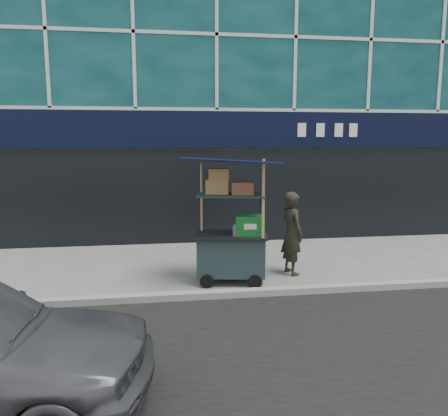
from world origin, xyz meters
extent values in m
plane|color=slate|center=(0.00, 0.00, 0.00)|extent=(80.00, 80.00, 0.00)
cube|color=#96978F|center=(0.00, -0.20, 0.06)|extent=(80.00, 0.18, 0.12)
cube|color=gray|center=(0.00, 7.00, 6.00)|extent=(16.00, 6.00, 12.00)
cube|color=black|center=(0.00, 3.86, 2.90)|extent=(15.68, 0.06, 0.90)
cube|color=black|center=(0.00, 3.90, 1.20)|extent=(15.68, 0.04, 2.40)
cube|color=#1B2D2E|center=(-0.16, 0.62, 0.52)|extent=(1.34, 0.91, 0.72)
cylinder|color=black|center=(-0.65, 0.32, 0.12)|extent=(0.25, 0.09, 0.25)
cylinder|color=black|center=(0.21, 0.18, 0.12)|extent=(0.25, 0.09, 0.25)
cube|color=black|center=(-0.16, 0.62, 0.90)|extent=(1.43, 1.01, 0.04)
cylinder|color=black|center=(-0.77, 0.41, 1.26)|extent=(0.04, 0.04, 0.77)
cylinder|color=black|center=(0.35, 0.22, 1.26)|extent=(0.04, 0.04, 0.77)
cylinder|color=black|center=(-0.66, 1.02, 1.26)|extent=(0.04, 0.04, 0.77)
cylinder|color=black|center=(0.45, 0.83, 1.26)|extent=(0.04, 0.04, 0.77)
cube|color=#1B2D2E|center=(-0.16, 0.62, 1.65)|extent=(1.34, 0.91, 0.03)
cylinder|color=#A47B4A|center=(0.35, 0.22, 1.16)|extent=(0.06, 0.06, 2.32)
cylinder|color=#A47B4A|center=(-0.66, 1.02, 1.11)|extent=(0.05, 0.05, 2.22)
cube|color=#0B1240|center=(-0.16, 0.62, 2.27)|extent=(1.93, 1.51, 0.20)
cube|color=#0E5C12|center=(0.18, 0.52, 1.10)|extent=(0.57, 0.44, 0.36)
cylinder|color=silver|center=(-0.13, 0.41, 1.02)|extent=(0.08, 0.08, 0.21)
cylinder|color=#173CAD|center=(-0.13, 0.41, 1.13)|extent=(0.04, 0.04, 0.02)
cube|color=olive|center=(-0.40, 0.72, 1.79)|extent=(0.46, 0.37, 0.26)
cube|color=brown|center=(0.04, 0.54, 1.78)|extent=(0.43, 0.35, 0.23)
cube|color=olive|center=(-0.37, 0.69, 2.02)|extent=(0.40, 0.32, 0.21)
imported|color=#26271D|center=(1.11, 0.95, 0.82)|extent=(0.53, 0.68, 1.65)
camera|label=1|loc=(-1.42, -7.20, 2.64)|focal=35.00mm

